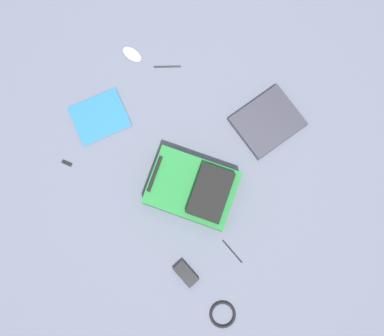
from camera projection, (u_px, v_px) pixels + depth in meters
The scene contains 10 objects.
ground_plane at pixel (184, 173), 2.25m from camera, with size 3.90×3.90×0.00m, color #4C5160.
backpack at pixel (194, 189), 2.17m from camera, with size 0.37×0.45×0.17m.
laptop at pixel (268, 122), 2.28m from camera, with size 0.38×0.34×0.03m.
book_comic at pixel (100, 116), 2.29m from camera, with size 0.33×0.32×0.01m.
computer_mouse at pixel (132, 54), 2.33m from camera, with size 0.06×0.11×0.03m, color silver.
cable_coil at pixel (223, 315), 2.15m from camera, with size 0.12×0.12×0.01m, color black.
power_brick at pixel (186, 274), 2.17m from camera, with size 0.06×0.12×0.03m, color black.
pen_black at pixel (167, 66), 2.33m from camera, with size 0.01×0.01×0.14m, color black.
pen_blue at pixel (232, 251), 2.19m from camera, with size 0.01×0.01×0.14m, color black.
usb_stick at pixel (67, 163), 2.26m from camera, with size 0.02×0.05×0.01m, color black.
Camera 1 is at (-0.24, -0.21, 2.23)m, focal length 43.26 mm.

